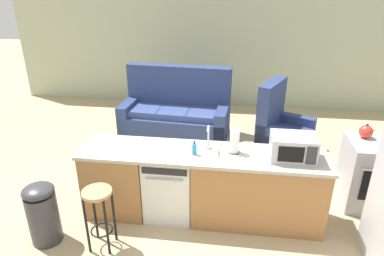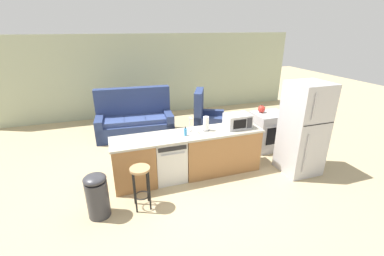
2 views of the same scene
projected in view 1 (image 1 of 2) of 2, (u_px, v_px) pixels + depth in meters
ground_plane at (190, 213)px, 4.42m from camera, size 24.00×24.00×0.00m
wall_back at (229, 49)px, 7.66m from camera, size 10.00×0.06×2.60m
kitchen_counter at (209, 187)px, 4.22m from camera, size 2.94×0.66×0.90m
dishwasher at (170, 184)px, 4.28m from camera, size 0.58×0.61×0.84m
stove_range at (374, 174)px, 4.45m from camera, size 0.76×0.68×0.90m
microwave at (293, 147)px, 3.85m from camera, size 0.50×0.37×0.28m
sink_faucet at (208, 139)px, 4.06m from camera, size 0.07×0.17×0.30m
paper_towel_roll at (235, 142)px, 3.98m from camera, size 0.14×0.14×0.28m
soap_bottle at (194, 149)px, 3.96m from camera, size 0.06×0.06×0.18m
kettle at (366, 132)px, 4.37m from camera, size 0.21×0.17×0.19m
bar_stool at (99, 207)px, 3.67m from camera, size 0.32×0.32×0.74m
trash_bin at (43, 213)px, 3.83m from camera, size 0.35×0.35×0.74m
couch at (176, 113)px, 6.56m from camera, size 2.06×1.04×1.27m
armchair at (280, 131)px, 5.93m from camera, size 1.08×1.11×1.20m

